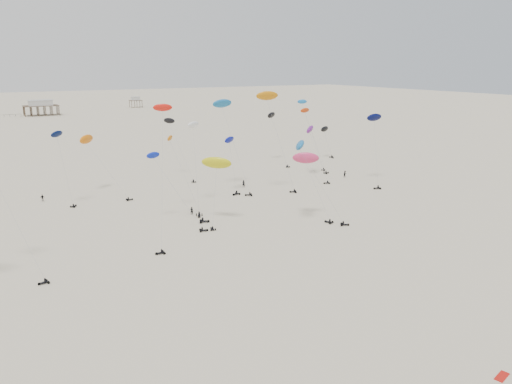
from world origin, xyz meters
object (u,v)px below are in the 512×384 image
pavilion_small (136,103)px  rig_0 (326,135)px  pavilion_main (41,109)px  rig_9 (232,157)px  spectator_0 (192,215)px

pavilion_small → rig_0: bearing=-90.3°
pavilion_main → pavilion_small: (70.00, 30.00, -0.74)m
pavilion_main → rig_9: 236.36m
rig_0 → rig_9: rig_9 is taller
rig_9 → pavilion_main: bearing=-14.2°
pavilion_main → pavilion_small: pavilion_main is taller
pavilion_main → rig_0: bearing=-71.7°
pavilion_small → rig_9: rig_9 is taller
rig_9 → rig_0: bearing=-79.9°
rig_0 → rig_9: 57.95m
rig_0 → spectator_0: bearing=40.0°
pavilion_main → pavilion_small: size_ratio=2.33×
pavilion_main → rig_9: size_ratio=1.45×
pavilion_small → spectator_0: 287.17m
pavilion_main → spectator_0: (1.20, -248.78, -4.22)m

